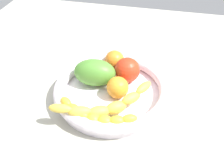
% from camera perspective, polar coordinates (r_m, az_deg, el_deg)
% --- Properties ---
extents(kitchen_counter, '(1.20, 1.20, 0.03)m').
position_cam_1_polar(kitchen_counter, '(0.71, -0.00, -3.78)').
color(kitchen_counter, '#AEAD9C').
rests_on(kitchen_counter, ground).
extents(fruit_bowl, '(0.31, 0.31, 0.05)m').
position_cam_1_polar(fruit_bowl, '(0.69, -0.00, -1.45)').
color(fruit_bowl, white).
rests_on(fruit_bowl, kitchen_counter).
extents(banana_draped_left, '(0.23, 0.16, 0.05)m').
position_cam_1_polar(banana_draped_left, '(0.61, -1.29, -4.71)').
color(banana_draped_left, yellow).
rests_on(banana_draped_left, fruit_bowl).
extents(banana_draped_right, '(0.20, 0.07, 0.04)m').
position_cam_1_polar(banana_draped_right, '(0.60, -3.88, -7.10)').
color(banana_draped_right, yellow).
rests_on(banana_draped_right, fruit_bowl).
extents(orange_front, '(0.06, 0.06, 0.06)m').
position_cam_1_polar(orange_front, '(0.76, 0.57, 5.23)').
color(orange_front, orange).
rests_on(orange_front, fruit_bowl).
extents(orange_mid_left, '(0.06, 0.06, 0.06)m').
position_cam_1_polar(orange_mid_left, '(0.66, 1.24, -0.76)').
color(orange_mid_left, orange).
rests_on(orange_mid_left, fruit_bowl).
extents(tomato_red, '(0.07, 0.07, 0.07)m').
position_cam_1_polar(tomato_red, '(0.71, 3.36, 3.09)').
color(tomato_red, red).
rests_on(tomato_red, fruit_bowl).
extents(mango_green, '(0.12, 0.08, 0.07)m').
position_cam_1_polar(mango_green, '(0.70, -3.80, 2.52)').
color(mango_green, '#4E8D31').
rests_on(mango_green, fruit_bowl).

